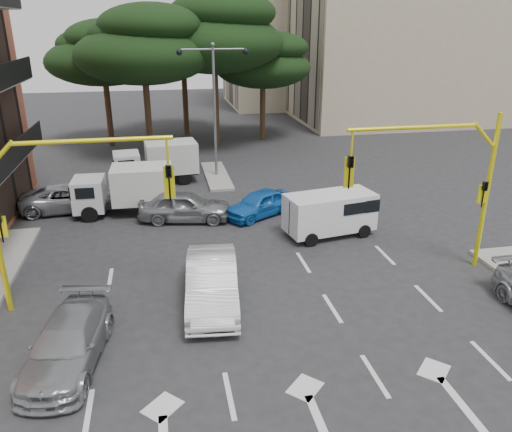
# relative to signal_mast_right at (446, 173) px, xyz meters

# --- Properties ---
(ground) EXTENTS (120.00, 120.00, 0.00)m
(ground) POSITION_rel_signal_mast_right_xyz_m (-6.80, -1.99, -3.88)
(ground) COLOR #28282B
(ground) RESTS_ON ground
(median_strip) EXTENTS (1.40, 6.00, 0.15)m
(median_strip) POSITION_rel_signal_mast_right_xyz_m (-6.80, 14.01, -3.81)
(median_strip) COLOR gray
(median_strip) RESTS_ON ground
(apartment_beige_near) EXTENTS (20.20, 12.15, 18.70)m
(apartment_beige_near) POSITION_rel_signal_mast_right_xyz_m (13.15, 30.01, 5.47)
(apartment_beige_near) COLOR tan
(apartment_beige_near) RESTS_ON ground
(apartment_beige_far) EXTENTS (16.20, 12.15, 16.70)m
(apartment_beige_far) POSITION_rel_signal_mast_right_xyz_m (6.15, 42.01, 4.47)
(apartment_beige_far) COLOR tan
(apartment_beige_far) RESTS_ON ground
(pine_left_near) EXTENTS (9.15, 9.15, 10.23)m
(pine_left_near) POSITION_rel_signal_mast_right_xyz_m (-10.75, 19.96, 3.72)
(pine_left_near) COLOR #382616
(pine_left_near) RESTS_ON ground
(pine_center) EXTENTS (9.98, 9.98, 11.16)m
(pine_center) POSITION_rel_signal_mast_right_xyz_m (-5.75, 21.96, 4.41)
(pine_center) COLOR #382616
(pine_center) RESTS_ON ground
(pine_left_far) EXTENTS (8.32, 8.32, 9.30)m
(pine_left_far) POSITION_rel_signal_mast_right_xyz_m (-13.75, 23.96, 3.03)
(pine_left_far) COLOR #382616
(pine_left_far) RESTS_ON ground
(pine_right) EXTENTS (7.49, 7.49, 8.37)m
(pine_right) POSITION_rel_signal_mast_right_xyz_m (-1.75, 23.96, 2.33)
(pine_right) COLOR #382616
(pine_right) RESTS_ON ground
(pine_back) EXTENTS (9.15, 9.15, 10.23)m
(pine_back) POSITION_rel_signal_mast_right_xyz_m (-7.75, 26.96, 3.72)
(pine_back) COLOR #382616
(pine_back) RESTS_ON ground
(signal_mast_right) EXTENTS (5.79, 0.37, 6.00)m
(signal_mast_right) POSITION_rel_signal_mast_right_xyz_m (0.00, 0.00, 0.00)
(signal_mast_right) COLOR #FFEF16
(signal_mast_right) RESTS_ON ground
(signal_mast_left) EXTENTS (5.79, 0.37, 6.00)m
(signal_mast_left) POSITION_rel_signal_mast_right_xyz_m (-13.61, 0.00, 0.00)
(signal_mast_left) COLOR #FFEF16
(signal_mast_left) RESTS_ON ground
(street_lamp_center) EXTENTS (4.16, 0.36, 7.77)m
(street_lamp_center) POSITION_rel_signal_mast_right_xyz_m (-6.80, 14.01, 1.54)
(street_lamp_center) COLOR slate
(street_lamp_center) RESTS_ON median_strip
(car_white_hatch) EXTENTS (2.14, 4.94, 1.58)m
(car_white_hatch) POSITION_rel_signal_mast_right_xyz_m (-8.72, -0.86, -3.09)
(car_white_hatch) COLOR silver
(car_white_hatch) RESTS_ON ground
(car_blue_compact) EXTENTS (4.03, 3.25, 1.29)m
(car_blue_compact) POSITION_rel_signal_mast_right_xyz_m (-5.50, 6.92, -3.24)
(car_blue_compact) COLOR blue
(car_blue_compact) RESTS_ON ground
(car_silver_wagon) EXTENTS (2.48, 4.70, 1.30)m
(car_silver_wagon) POSITION_rel_signal_mast_right_xyz_m (-13.03, -3.31, -3.23)
(car_silver_wagon) COLOR gray
(car_silver_wagon) RESTS_ON ground
(car_silver_cross_a) EXTENTS (4.86, 2.43, 1.32)m
(car_silver_cross_a) POSITION_rel_signal_mast_right_xyz_m (-14.80, 9.51, -3.22)
(car_silver_cross_a) COLOR #95979D
(car_silver_cross_a) RESTS_ON ground
(car_silver_cross_b) EXTENTS (4.62, 2.52, 1.49)m
(car_silver_cross_b) POSITION_rel_signal_mast_right_xyz_m (-9.16, 7.01, -3.14)
(car_silver_cross_b) COLOR gray
(car_silver_cross_b) RESTS_ON ground
(van_white) EXTENTS (4.19, 2.43, 1.97)m
(van_white) POSITION_rel_signal_mast_right_xyz_m (-2.90, 4.01, -2.90)
(van_white) COLOR silver
(van_white) RESTS_ON ground
(box_truck_a) EXTENTS (4.93, 2.17, 2.40)m
(box_truck_a) POSITION_rel_signal_mast_right_xyz_m (-11.99, 8.54, -2.68)
(box_truck_a) COLOR silver
(box_truck_a) RESTS_ON ground
(box_truck_b) EXTENTS (5.08, 2.52, 2.41)m
(box_truck_b) POSITION_rel_signal_mast_right_xyz_m (-10.39, 13.51, -2.68)
(box_truck_b) COLOR silver
(box_truck_b) RESTS_ON ground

